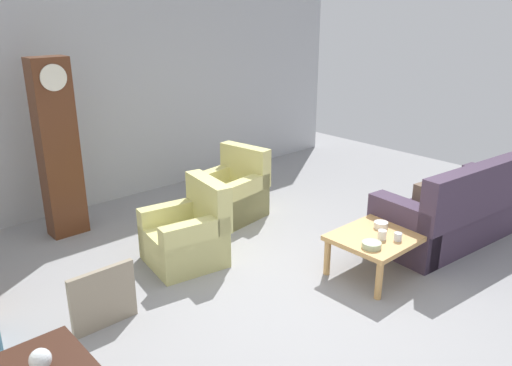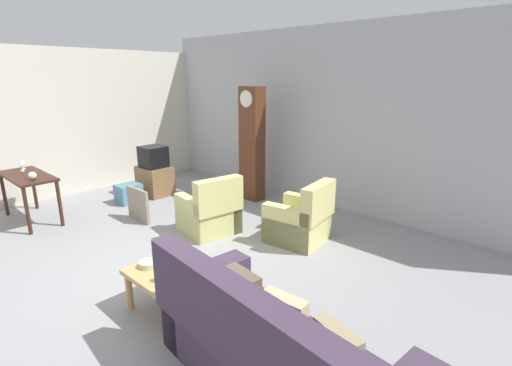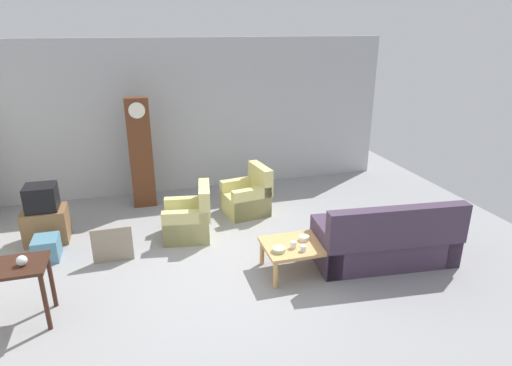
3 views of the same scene
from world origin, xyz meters
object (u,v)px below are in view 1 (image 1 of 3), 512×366
Objects in this scene: bowl_shallow_green at (372,245)px; grandfather_clock at (58,149)px; couch_floral at (456,212)px; bowl_white_stacked at (381,225)px; cup_white_porcelain at (382,235)px; armchair_olive_far at (232,194)px; coffee_table_wood at (378,239)px; armchair_olive_near at (188,236)px; glass_dome_cloche at (40,359)px; cup_blue_rimmed at (398,237)px; framed_picture_leaning at (103,298)px.

grandfather_clock is at bearing 117.17° from bowl_shallow_green.
bowl_white_stacked is (-1.24, 0.23, 0.12)m from couch_floral.
grandfather_clock is 3.87m from cup_white_porcelain.
armchair_olive_far is 2.24m from coffee_table_wood.
grandfather_clock is 21.95× the size of cup_white_porcelain.
armchair_olive_near is at bearing -150.19° from armchair_olive_far.
coffee_table_wood is at bearing -48.87° from armchair_olive_near.
glass_dome_cloche is at bearing -175.66° from bowl_white_stacked.
glass_dome_cloche reaches higher than bowl_white_stacked.
grandfather_clock reaches higher than cup_blue_rimmed.
grandfather_clock is 2.37m from framed_picture_leaning.
couch_floral is 1.38m from cup_blue_rimmed.
bowl_white_stacked is (0.23, 0.18, -0.02)m from cup_white_porcelain.
glass_dome_cloche reaches higher than cup_white_porcelain.
glass_dome_cloche is at bearing -126.51° from framed_picture_leaning.
cup_blue_rimmed reaches higher than bowl_shallow_green.
armchair_olive_far is at bearing 122.50° from couch_floral.
cup_blue_rimmed is at bearing -86.53° from armchair_olive_far.
bowl_white_stacked is (3.66, 0.28, -0.37)m from glass_dome_cloche.
framed_picture_leaning is (-3.98, 1.19, -0.08)m from couch_floral.
framed_picture_leaning is 1.64m from glass_dome_cloche.
cup_white_porcelain is 0.29m from bowl_white_stacked.
framed_picture_leaning is at bearing 158.22° from coffee_table_wood.
cup_white_porcelain reaches higher than coffee_table_wood.
armchair_olive_far is at bearing 97.53° from bowl_white_stacked.
glass_dome_cloche is (-2.16, -1.74, 0.55)m from armchair_olive_near.
cup_white_porcelain is at bearing 177.81° from couch_floral.
cup_white_porcelain is at bearing 9.79° from bowl_shallow_green.
framed_picture_leaning is (-0.56, -2.16, -0.81)m from grandfather_clock.
framed_picture_leaning is at bearing 53.49° from glass_dome_cloche.
glass_dome_cloche is 3.69m from bowl_white_stacked.
cup_white_porcelain is 0.66× the size of bowl_white_stacked.
armchair_olive_far reaches higher than cup_blue_rimmed.
glass_dome_cloche is 3.44m from cup_white_porcelain.
cup_white_porcelain is 0.24m from bowl_shallow_green.
armchair_olive_near is 0.42× the size of grandfather_clock.
cup_blue_rimmed is at bearing -86.85° from coffee_table_wood.
glass_dome_cloche is 1.51× the size of cup_blue_rimmed.
grandfather_clock is (-3.42, 3.35, 0.73)m from couch_floral.
couch_floral is 2.36× the size of armchair_olive_near.
grandfather_clock reaches higher than cup_white_porcelain.
armchair_olive_near is 2.83m from glass_dome_cloche.
cup_blue_rimmed is 0.42× the size of bowl_shallow_green.
grandfather_clock reaches higher than armchair_olive_far.
armchair_olive_far reaches higher than framed_picture_leaning.
bowl_shallow_green is (-0.47, -0.22, -0.00)m from bowl_white_stacked.
bowl_white_stacked is at bearing 36.74° from cup_white_porcelain.
couch_floral is 22.06× the size of cup_white_porcelain.
grandfather_clock reaches higher than armchair_olive_near.
framed_picture_leaning is at bearing 154.24° from cup_blue_rimmed.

